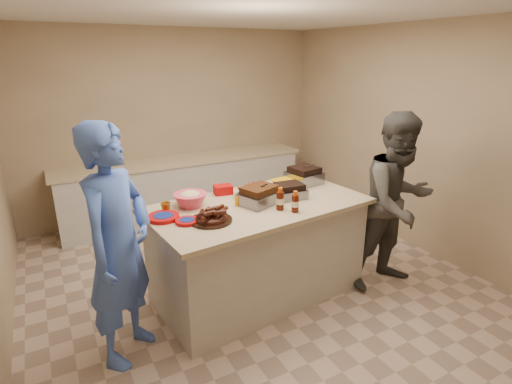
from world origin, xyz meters
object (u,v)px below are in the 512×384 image
mustard_bottle (237,206)px  island (258,293)px  bbq_bottle_a (280,209)px  plastic_cup (166,212)px  rib_platter (211,221)px  guest_gray (387,281)px  roasting_pan (304,183)px  guest_blue (132,350)px  bbq_bottle_b (295,212)px  coleslaw_bowl (191,206)px

mustard_bottle → island: bearing=-11.6°
bbq_bottle_a → plastic_cup: 1.03m
rib_platter → guest_gray: rib_platter is taller
roasting_pan → plastic_cup: (-1.58, -0.10, 0.00)m
guest_blue → rib_platter: bearing=-42.9°
bbq_bottle_a → plastic_cup: (-0.93, 0.45, 0.00)m
island → guest_blue: size_ratio=1.09×
rib_platter → bbq_bottle_a: bearing=-4.2°
mustard_bottle → plastic_cup: (-0.63, 0.17, 0.00)m
guest_gray → island: bearing=162.0°
plastic_cup → mustard_bottle: bearing=-15.3°
mustard_bottle → guest_gray: bearing=-18.6°
plastic_cup → island: bearing=-14.4°
guest_blue → plastic_cup: bearing=-4.7°
mustard_bottle → bbq_bottle_b: bearing=-44.8°
roasting_pan → guest_gray: roasting_pan is taller
roasting_pan → guest_blue: size_ratio=0.17×
bbq_bottle_a → guest_blue: 1.74m
roasting_pan → rib_platter: bearing=-168.1°
rib_platter → guest_blue: 1.25m
bbq_bottle_b → mustard_bottle: bbq_bottle_b is taller
bbq_bottle_a → roasting_pan: bearing=40.1°
plastic_cup → guest_blue: size_ratio=0.05×
rib_platter → island: bearing=18.1°
plastic_cup → guest_gray: size_ratio=0.05×
rib_platter → plastic_cup: 0.48m
island → rib_platter: size_ratio=5.69×
island → coleslaw_bowl: (-0.59, 0.24, 0.98)m
island → guest_gray: 1.42m
rib_platter → bbq_bottle_a: (0.66, -0.05, -0.00)m
roasting_pan → guest_blue: bearing=-174.2°
roasting_pan → bbq_bottle_a: size_ratio=1.52×
island → bbq_bottle_a: bbq_bottle_a is taller
coleslaw_bowl → plastic_cup: bearing=-174.8°
roasting_pan → guest_gray: bearing=-62.0°
plastic_cup → guest_gray: 2.48m
bbq_bottle_a → guest_blue: size_ratio=0.11×
rib_platter → guest_gray: (1.90, -0.29, -0.98)m
roasting_pan → guest_blue: (-2.08, -0.55, -0.98)m
island → mustard_bottle: mustard_bottle is taller
bbq_bottle_a → bbq_bottle_b: bearing=-51.9°
bbq_bottle_a → guest_blue: (-1.43, -0.00, -0.98)m
bbq_bottle_a → bbq_bottle_b: 0.14m
island → bbq_bottle_a: bearing=-73.3°
island → plastic_cup: bearing=159.8°
roasting_pan → bbq_bottle_a: bbq_bottle_a is taller
island → guest_gray: (1.33, -0.48, 0.00)m
bbq_bottle_a → mustard_bottle: bbq_bottle_a is taller
rib_platter → bbq_bottle_b: (0.75, -0.16, -0.00)m
mustard_bottle → guest_blue: mustard_bottle is taller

